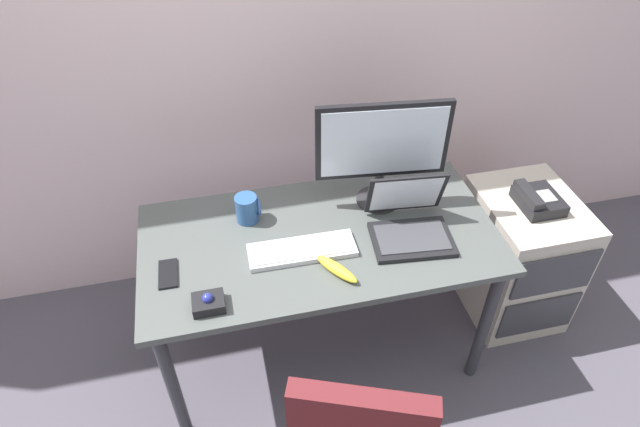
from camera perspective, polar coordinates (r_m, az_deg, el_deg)
ground_plane at (r=2.69m, az=0.00°, el=-13.69°), size 8.00×8.00×0.00m
back_wall at (r=2.38m, az=-4.14°, el=21.42°), size 6.00×0.10×2.80m
desk at (r=2.20m, az=0.00°, el=-4.00°), size 1.40×0.71×0.73m
file_cabinet at (r=2.78m, az=20.00°, el=-4.20°), size 0.42×0.53×0.66m
desk_phone at (r=2.54m, az=21.86°, el=1.33°), size 0.17×0.20×0.09m
monitor_main at (r=2.15m, az=6.57°, el=6.97°), size 0.53×0.18×0.47m
keyboard at (r=2.07m, az=-1.90°, el=-3.83°), size 0.41×0.14×0.03m
laptop at (r=2.15m, az=9.38°, el=-0.92°), size 0.34×0.32×0.23m
trackball_mouse at (r=1.92m, az=-11.64°, el=-9.15°), size 0.11×0.09×0.07m
coffee_mug at (r=2.19m, az=-7.63°, el=0.51°), size 0.10×0.09×0.12m
cell_phone at (r=2.07m, az=-15.67°, el=-6.11°), size 0.07×0.14×0.01m
banana at (r=1.99m, az=1.78°, el=-5.85°), size 0.14×0.18×0.04m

